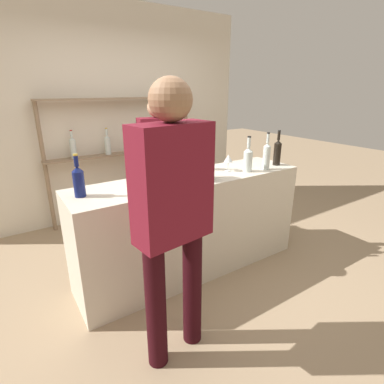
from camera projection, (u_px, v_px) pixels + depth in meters
ground_plane at (192, 267)px, 3.08m from camera, size 16.00×16.00×0.00m
bar_counter at (192, 225)px, 2.92m from camera, size 2.25×0.57×0.97m
back_wall at (117, 115)px, 4.11m from camera, size 3.85×0.12×2.80m
back_shelf at (122, 139)px, 4.06m from camera, size 2.07×0.18×1.63m
counter_bottle_0 at (267, 155)px, 2.98m from camera, size 0.07×0.07×0.37m
counter_bottle_1 at (248, 159)px, 2.91m from camera, size 0.09×0.09×0.35m
counter_bottle_2 at (277, 152)px, 3.15m from camera, size 0.08×0.08×0.37m
counter_bottle_3 at (201, 157)px, 2.98m from camera, size 0.08×0.08×0.32m
counter_bottle_4 at (79, 181)px, 2.23m from camera, size 0.08×0.08×0.33m
wine_glass at (228, 159)px, 2.92m from camera, size 0.09×0.09×0.16m
ice_bucket at (203, 167)px, 2.65m from camera, size 0.20×0.20×0.23m
cork_jar at (147, 173)px, 2.66m from camera, size 0.11×0.11×0.13m
customer_left at (173, 210)px, 1.77m from camera, size 0.49×0.26×1.81m
server_behind_counter at (159, 158)px, 3.50m from camera, size 0.47×0.26×1.65m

